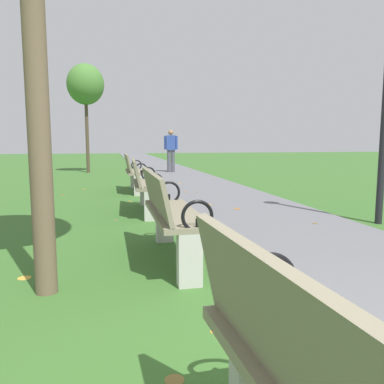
# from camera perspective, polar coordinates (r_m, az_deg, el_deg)

# --- Properties ---
(paved_walkway) EXTENTS (2.45, 44.00, 0.02)m
(paved_walkway) POSITION_cam_1_polar(r_m,az_deg,el_deg) (18.92, -5.03, 3.78)
(paved_walkway) COLOR slate
(paved_walkway) RESTS_ON ground
(park_bench_2) EXTENTS (0.47, 1.60, 0.90)m
(park_bench_2) POSITION_cam_1_polar(r_m,az_deg,el_deg) (3.89, -3.33, -3.06)
(park_bench_2) COLOR gray
(park_bench_2) RESTS_ON ground
(park_bench_3) EXTENTS (0.53, 1.62, 0.90)m
(park_bench_3) POSITION_cam_1_polar(r_m,az_deg,el_deg) (6.60, -6.97, 1.20)
(park_bench_3) COLOR gray
(park_bench_3) RESTS_ON ground
(park_bench_4) EXTENTS (0.48, 1.60, 0.90)m
(park_bench_4) POSITION_cam_1_polar(r_m,az_deg,el_deg) (9.38, -8.50, 3.00)
(park_bench_4) COLOR gray
(park_bench_4) RESTS_ON ground
(tree_3) EXTENTS (1.38, 1.38, 4.09)m
(tree_3) POSITION_cam_1_polar(r_m,az_deg,el_deg) (15.72, -15.32, 14.85)
(tree_3) COLOR #4C3D2D
(tree_3) RESTS_ON ground
(pedestrian_walking) EXTENTS (0.53, 0.27, 1.62)m
(pedestrian_walking) POSITION_cam_1_polar(r_m,az_deg,el_deg) (15.13, -3.10, 6.38)
(pedestrian_walking) COLOR #4C4C56
(pedestrian_walking) RESTS_ON paved_walkway
(scattered_leaves) EXTENTS (4.35, 12.44, 0.02)m
(scattered_leaves) POSITION_cam_1_polar(r_m,az_deg,el_deg) (6.48, -1.10, -3.07)
(scattered_leaves) COLOR #93511E
(scattered_leaves) RESTS_ON ground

